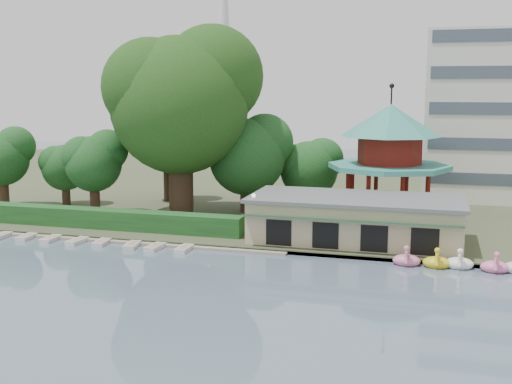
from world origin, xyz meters
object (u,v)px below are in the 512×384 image
at_px(dock, 105,240).
at_px(boathouse, 356,219).
at_px(pavilion, 390,150).
at_px(big_tree, 182,96).

xyz_separation_m(dock, boathouse, (22.00, 4.77, 2.25)).
xyz_separation_m(boathouse, pavilion, (2.00, 10.03, 5.11)).
height_order(boathouse, pavilion, pavilion).
bearing_deg(big_tree, dock, -106.15).
bearing_deg(big_tree, boathouse, -18.40).
relative_size(dock, big_tree, 1.72).
bearing_deg(dock, big_tree, 73.85).
distance_m(pavilion, big_tree, 21.83).
height_order(pavilion, big_tree, big_tree).
xyz_separation_m(dock, big_tree, (3.19, 11.03, 12.79)).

